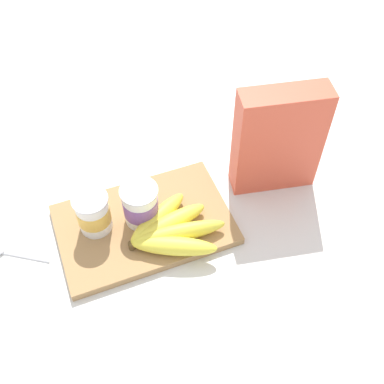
% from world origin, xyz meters
% --- Properties ---
extents(ground_plane, '(2.40, 2.40, 0.00)m').
position_xyz_m(ground_plane, '(0.00, 0.00, 0.00)').
color(ground_plane, silver).
extents(cutting_board, '(0.35, 0.23, 0.02)m').
position_xyz_m(cutting_board, '(0.00, 0.00, 0.01)').
color(cutting_board, '#A37A4C').
rests_on(cutting_board, ground_plane).
extents(cereal_box, '(0.19, 0.09, 0.25)m').
position_xyz_m(cereal_box, '(0.30, 0.02, 0.12)').
color(cereal_box, '#D85138').
rests_on(cereal_box, ground_plane).
extents(yogurt_cup_front, '(0.07, 0.07, 0.09)m').
position_xyz_m(yogurt_cup_front, '(-0.09, 0.03, 0.06)').
color(yogurt_cup_front, white).
rests_on(yogurt_cup_front, cutting_board).
extents(yogurt_cup_back, '(0.08, 0.08, 0.09)m').
position_xyz_m(yogurt_cup_back, '(0.00, 0.01, 0.06)').
color(yogurt_cup_back, white).
rests_on(yogurt_cup_back, cutting_board).
extents(banana_bunch, '(0.20, 0.18, 0.04)m').
position_xyz_m(banana_bunch, '(0.04, -0.05, 0.04)').
color(banana_bunch, yellow).
rests_on(banana_bunch, cutting_board).
extents(spoon, '(0.12, 0.09, 0.01)m').
position_xyz_m(spoon, '(-0.27, 0.04, 0.01)').
color(spoon, silver).
rests_on(spoon, ground_plane).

